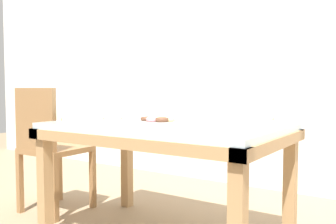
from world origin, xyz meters
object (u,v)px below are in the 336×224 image
at_px(cake_chocolate_round, 223,120).
at_px(tealight_near_cakes, 121,120).
at_px(chair, 49,144).
at_px(tealight_left_edge, 104,121).
at_px(pastry_platter, 159,121).
at_px(tealight_right_edge, 273,122).
at_px(plate_stack, 132,113).
at_px(tealight_near_front, 61,122).

relative_size(cake_chocolate_round, tealight_near_cakes, 7.90).
xyz_separation_m(chair, tealight_left_edge, (0.67, -0.11, 0.21)).
bearing_deg(cake_chocolate_round, chair, -172.80).
height_order(cake_chocolate_round, tealight_left_edge, cake_chocolate_round).
xyz_separation_m(cake_chocolate_round, pastry_platter, (-0.36, -0.14, -0.01)).
relative_size(cake_chocolate_round, pastry_platter, 1.02).
xyz_separation_m(pastry_platter, tealight_near_cakes, (-0.26, -0.05, -0.00)).
bearing_deg(tealight_left_edge, tealight_right_edge, 30.58).
relative_size(cake_chocolate_round, plate_stack, 1.50).
height_order(tealight_near_cakes, tealight_near_front, same).
relative_size(pastry_platter, plate_stack, 1.47).
distance_m(chair, tealight_near_cakes, 0.77).
height_order(cake_chocolate_round, pastry_platter, cake_chocolate_round).
relative_size(pastry_platter, tealight_left_edge, 7.71).
relative_size(chair, tealight_near_cakes, 23.50).
relative_size(tealight_near_cakes, tealight_right_edge, 1.00).
bearing_deg(plate_stack, pastry_platter, -29.82).
xyz_separation_m(tealight_right_edge, tealight_near_front, (-1.05, -0.72, 0.00)).
height_order(chair, tealight_near_cakes, chair).
xyz_separation_m(plate_stack, tealight_near_cakes, (0.15, -0.28, -0.02)).
xyz_separation_m(plate_stack, tealight_right_edge, (0.97, 0.15, -0.02)).
distance_m(cake_chocolate_round, tealight_left_edge, 0.73).
relative_size(plate_stack, tealight_near_cakes, 5.25).
height_order(tealight_right_edge, tealight_near_front, same).
relative_size(tealight_near_cakes, tealight_near_front, 1.00).
bearing_deg(tealight_right_edge, plate_stack, -170.94).
bearing_deg(cake_chocolate_round, pastry_platter, -158.14).
relative_size(chair, tealight_left_edge, 23.50).
height_order(plate_stack, tealight_near_cakes, plate_stack).
bearing_deg(tealight_right_edge, tealight_near_cakes, -152.12).
relative_size(pastry_platter, tealight_near_front, 7.71).
xyz_separation_m(cake_chocolate_round, plate_stack, (-0.76, 0.09, 0.01)).
relative_size(chair, tealight_near_front, 23.50).
bearing_deg(tealight_near_front, tealight_near_cakes, 50.70).
height_order(chair, pastry_platter, chair).
height_order(tealight_near_cakes, tealight_right_edge, same).
height_order(pastry_platter, tealight_left_edge, pastry_platter).
distance_m(chair, tealight_right_edge, 1.63).
distance_m(tealight_near_cakes, tealight_near_front, 0.36).
xyz_separation_m(tealight_near_cakes, tealight_near_front, (-0.23, -0.28, 0.00)).
bearing_deg(tealight_right_edge, pastry_platter, -145.82).
bearing_deg(tealight_near_cakes, cake_chocolate_round, 17.51).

